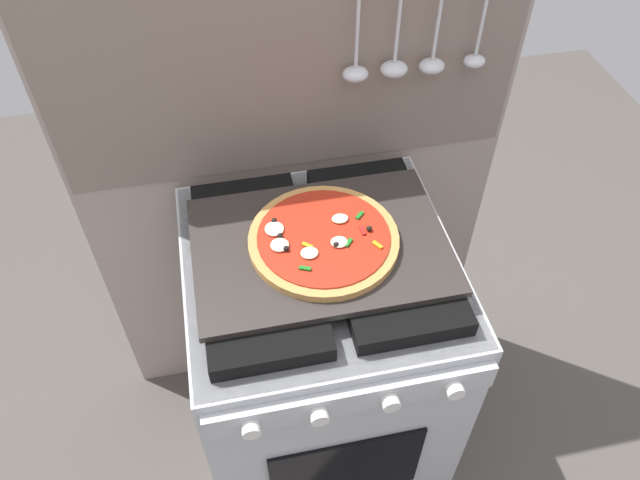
% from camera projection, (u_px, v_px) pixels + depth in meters
% --- Properties ---
extents(ground_plane, '(4.00, 4.00, 0.00)m').
position_uv_depth(ground_plane, '(320.00, 435.00, 1.98)').
color(ground_plane, '#4C4742').
extents(kitchen_backsplash, '(1.10, 0.09, 1.55)m').
position_uv_depth(kitchen_backsplash, '(295.00, 184.00, 1.62)').
color(kitchen_backsplash, gray).
rests_on(kitchen_backsplash, ground_plane).
extents(stove, '(0.60, 0.64, 0.90)m').
position_uv_depth(stove, '(320.00, 361.00, 1.65)').
color(stove, '#B7BABF').
rests_on(stove, ground_plane).
extents(baking_tray, '(0.54, 0.38, 0.02)m').
position_uv_depth(baking_tray, '(320.00, 246.00, 1.31)').
color(baking_tray, '#2D2826').
rests_on(baking_tray, stove).
extents(pizza_left, '(0.32, 0.32, 0.03)m').
position_uv_depth(pizza_left, '(323.00, 241.00, 1.29)').
color(pizza_left, '#C18947').
rests_on(pizza_left, baking_tray).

